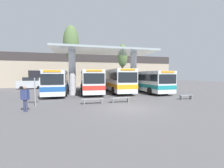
# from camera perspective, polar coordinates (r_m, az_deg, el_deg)

# --- Properties ---
(ground_plane) EXTENTS (100.00, 100.00, 0.00)m
(ground_plane) POSITION_cam_1_polar(r_m,az_deg,el_deg) (12.12, 6.13, -8.98)
(ground_plane) COLOR #565456
(townhouse_backdrop) EXTENTS (40.00, 0.58, 7.24)m
(townhouse_backdrop) POSITION_cam_1_polar(r_m,az_deg,el_deg) (34.70, -7.69, 6.09)
(townhouse_backdrop) COLOR tan
(townhouse_backdrop) RESTS_ON ground_plane
(station_canopy) EXTENTS (13.59, 5.98, 6.01)m
(station_canopy) POSITION_cam_1_polar(r_m,az_deg,el_deg) (20.83, -2.92, 9.88)
(station_canopy) COLOR silver
(station_canopy) RESTS_ON ground_plane
(transit_bus_left_bay) EXTENTS (2.79, 11.73, 3.15)m
(transit_bus_left_bay) POSITION_cam_1_polar(r_m,az_deg,el_deg) (22.54, -19.98, 1.10)
(transit_bus_left_bay) COLOR silver
(transit_bus_left_bay) RESTS_ON ground_plane
(transit_bus_center_bay) EXTENTS (3.13, 11.42, 3.24)m
(transit_bus_center_bay) POSITION_cam_1_polar(r_m,az_deg,el_deg) (22.55, -8.22, 1.40)
(transit_bus_center_bay) COLOR silver
(transit_bus_center_bay) RESTS_ON ground_plane
(transit_bus_right_bay) EXTENTS (3.12, 11.44, 3.39)m
(transit_bus_right_bay) POSITION_cam_1_polar(r_m,az_deg,el_deg) (23.33, 1.59, 1.70)
(transit_bus_right_bay) COLOR white
(transit_bus_right_bay) RESTS_ON ground_plane
(transit_bus_far_right_bay) EXTENTS (2.92, 10.25, 3.11)m
(transit_bus_far_right_bay) POSITION_cam_1_polar(r_m,az_deg,el_deg) (23.46, 13.20, 1.25)
(transit_bus_far_right_bay) COLOR silver
(transit_bus_far_right_bay) RESTS_ON ground_plane
(waiting_bench_near_pillar) EXTENTS (1.55, 0.44, 0.46)m
(waiting_bench_near_pillar) POSITION_cam_1_polar(r_m,az_deg,el_deg) (17.90, 26.34, -4.19)
(waiting_bench_near_pillar) COLOR gray
(waiting_bench_near_pillar) RESTS_ON ground_plane
(waiting_bench_mid_platform) EXTENTS (1.98, 0.44, 0.46)m
(waiting_bench_mid_platform) POSITION_cam_1_polar(r_m,az_deg,el_deg) (13.67, -7.28, -6.07)
(waiting_bench_mid_platform) COLOR gray
(waiting_bench_mid_platform) RESTS_ON ground_plane
(waiting_bench_far_platform) EXTENTS (1.91, 0.44, 0.46)m
(waiting_bench_far_platform) POSITION_cam_1_polar(r_m,az_deg,el_deg) (14.23, 3.18, -5.68)
(waiting_bench_far_platform) COLOR gray
(waiting_bench_far_platform) RESTS_ON ground_plane
(info_sign_platform) EXTENTS (0.90, 0.09, 2.98)m
(info_sign_platform) POSITION_cam_1_polar(r_m,az_deg,el_deg) (13.78, -27.39, 1.06)
(info_sign_platform) COLOR gray
(info_sign_platform) RESTS_ON ground_plane
(pedestrian_waiting) EXTENTS (0.66, 0.37, 1.79)m
(pedestrian_waiting) POSITION_cam_1_polar(r_m,az_deg,el_deg) (12.23, -30.23, -4.14)
(pedestrian_waiting) COLOR #333856
(pedestrian_waiting) RESTS_ON ground_plane
(poplar_tree_behind_left) EXTENTS (1.93, 1.93, 8.35)m
(poplar_tree_behind_left) POSITION_cam_1_polar(r_m,az_deg,el_deg) (28.60, 4.02, 10.46)
(poplar_tree_behind_left) COLOR #473A2B
(poplar_tree_behind_left) RESTS_ON ground_plane
(poplar_tree_behind_right) EXTENTS (2.63, 2.63, 11.06)m
(poplar_tree_behind_right) POSITION_cam_1_polar(r_m,az_deg,el_deg) (27.47, -15.31, 14.76)
(poplar_tree_behind_right) COLOR #473A2B
(poplar_tree_behind_right) RESTS_ON ground_plane
(parked_car_street) EXTENTS (4.67, 2.09, 2.18)m
(parked_car_street) POSITION_cam_1_polar(r_m,az_deg,el_deg) (31.86, -28.35, 0.25)
(parked_car_street) COLOR #B2B7BC
(parked_car_street) RESTS_ON ground_plane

